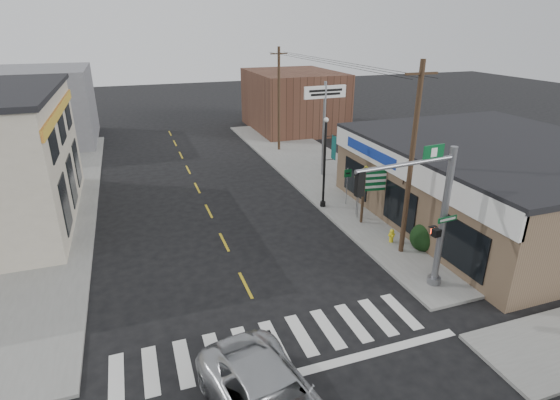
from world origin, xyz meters
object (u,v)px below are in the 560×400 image
object	(u,v)px
dance_center_sign	(325,105)
bare_tree	(415,167)
traffic_signal_pole	(430,206)
utility_pole_near	(411,161)
guide_sign	(376,186)
fire_hydrant	(392,235)
lamp_post	(326,156)
utility_pole_far	(279,99)

from	to	relation	value
dance_center_sign	bare_tree	xyz separation A→B (m)	(0.39, -9.59, -1.39)
traffic_signal_pole	utility_pole_near	size ratio (longest dim) A/B	0.69
guide_sign	fire_hydrant	xyz separation A→B (m)	(-0.45, -2.44, -1.58)
fire_hydrant	lamp_post	world-z (taller)	lamp_post
fire_hydrant	dance_center_sign	distance (m)	11.34
utility_pole_near	lamp_post	bearing A→B (deg)	101.72
bare_tree	utility_pole_near	world-z (taller)	utility_pole_near
guide_sign	bare_tree	xyz separation A→B (m)	(1.02, -1.66, 1.45)
dance_center_sign	lamp_post	bearing A→B (deg)	-116.46
fire_hydrant	utility_pole_far	bearing A→B (deg)	88.82
dance_center_sign	guide_sign	bearing A→B (deg)	-97.50
guide_sign	utility_pole_far	xyz separation A→B (m)	(-0.09, 15.04, 2.23)
traffic_signal_pole	bare_tree	bearing A→B (deg)	55.01
dance_center_sign	utility_pole_near	xyz separation A→B (m)	(-1.14, -11.30, -0.43)
dance_center_sign	bare_tree	bearing A→B (deg)	-90.62
utility_pole_far	guide_sign	bearing A→B (deg)	-94.25
guide_sign	traffic_signal_pole	bearing A→B (deg)	-95.66
traffic_signal_pole	fire_hydrant	size ratio (longest dim) A/B	8.74
guide_sign	utility_pole_near	bearing A→B (deg)	-90.48
fire_hydrant	utility_pole_near	world-z (taller)	utility_pole_near
fire_hydrant	utility_pole_far	size ratio (longest dim) A/B	0.08
guide_sign	dance_center_sign	size ratio (longest dim) A/B	0.48
traffic_signal_pole	utility_pole_far	world-z (taller)	utility_pole_far
lamp_post	dance_center_sign	world-z (taller)	dance_center_sign
guide_sign	dance_center_sign	xyz separation A→B (m)	(0.63, 7.94, 2.85)
lamp_post	utility_pole_near	bearing A→B (deg)	-83.66
lamp_post	utility_pole_far	xyz separation A→B (m)	(1.56, 12.34, 1.19)
traffic_signal_pole	guide_sign	distance (m)	6.50
dance_center_sign	utility_pole_near	world-z (taller)	utility_pole_near
guide_sign	bare_tree	bearing A→B (deg)	-50.16
lamp_post	dance_center_sign	distance (m)	6.00
guide_sign	utility_pole_far	distance (m)	15.20
lamp_post	utility_pole_near	distance (m)	6.31
traffic_signal_pole	fire_hydrant	distance (m)	4.96
lamp_post	bare_tree	world-z (taller)	lamp_post
fire_hydrant	bare_tree	distance (m)	3.46
traffic_signal_pole	utility_pole_near	world-z (taller)	utility_pole_near
fire_hydrant	utility_pole_far	xyz separation A→B (m)	(0.36, 17.48, 3.81)
fire_hydrant	bare_tree	size ratio (longest dim) A/B	0.16
utility_pole_near	utility_pole_far	bearing A→B (deg)	89.76
guide_sign	lamp_post	xyz separation A→B (m)	(-1.65, 2.69, 1.04)
traffic_signal_pole	utility_pole_far	xyz separation A→B (m)	(1.42, 21.17, 0.67)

